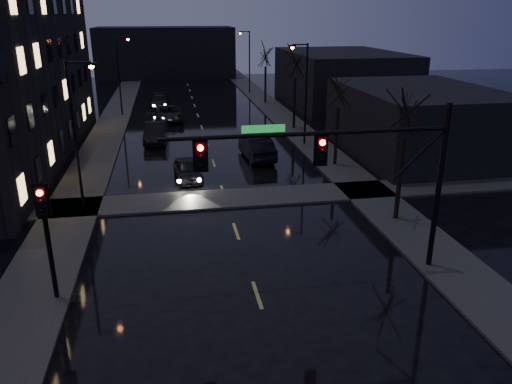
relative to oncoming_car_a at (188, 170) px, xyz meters
name	(u,v)px	position (x,y,z in m)	size (l,w,h in m)	color
sidewalk_left	(105,138)	(-6.52, 12.40, -0.61)	(3.00, 140.00, 0.12)	#2D2D2B
sidewalk_right	(297,130)	(10.48, 12.40, -0.61)	(3.00, 140.00, 0.12)	#2D2D2B
sidewalk_cross	(226,199)	(1.98, -4.10, -0.61)	(40.00, 3.00, 0.12)	#2D2D2B
commercial_right_near	(418,121)	(17.48, 3.40, 1.83)	(10.00, 14.00, 5.00)	black
commercial_right_far	(341,78)	(18.98, 25.40, 2.33)	(12.00, 18.00, 6.00)	black
far_block	(166,52)	(-1.02, 55.40, 3.33)	(22.00, 10.00, 8.00)	black
signal_mast	(352,161)	(5.83, -13.61, 4.20)	(11.11, 0.41, 7.00)	black
signal_pole_left	(46,226)	(-5.52, -13.61, 2.34)	(0.35, 0.41, 4.53)	black
tree_near	(408,101)	(10.38, -8.60, 5.55)	(3.52, 3.52, 8.08)	black
tree_mid_a	(339,82)	(10.38, 1.40, 5.16)	(3.30, 3.30, 7.58)	black
tree_mid_b	(296,55)	(10.38, 13.40, 5.94)	(3.74, 3.74, 8.59)	black
tree_far	(266,51)	(10.38, 27.40, 5.39)	(3.43, 3.43, 7.88)	black
streetlight_l_near	(78,125)	(-5.60, -4.60, 4.10)	(1.53, 0.28, 8.00)	black
streetlight_l_far	(120,69)	(-5.60, 22.40, 4.10)	(1.53, 0.28, 8.00)	black
streetlight_r_mid	(304,86)	(9.56, 7.40, 4.10)	(1.53, 0.28, 8.00)	black
streetlight_r_far	(248,57)	(9.56, 35.40, 4.10)	(1.53, 0.28, 8.00)	black
oncoming_car_a	(188,170)	(0.00, 0.00, 0.00)	(1.58, 3.94, 1.34)	black
oncoming_car_b	(156,132)	(-2.15, 10.43, 0.15)	(1.73, 4.98, 1.64)	black
oncoming_car_c	(170,113)	(-0.95, 19.08, 0.06)	(2.44, 5.28, 1.47)	black
oncoming_car_d	(160,101)	(-1.98, 26.58, 0.06)	(2.04, 5.03, 1.46)	black
lead_car	(257,148)	(5.25, 4.07, 0.16)	(1.76, 5.06, 1.67)	black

